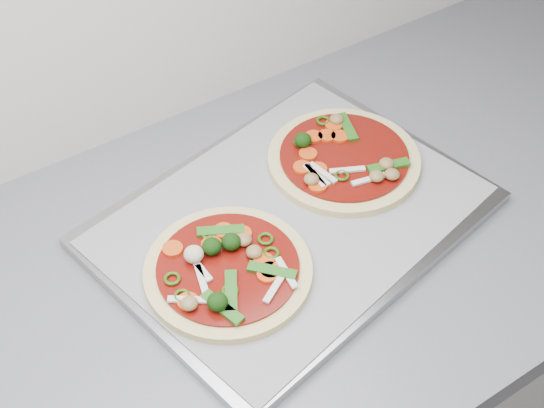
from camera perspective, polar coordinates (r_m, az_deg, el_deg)
baking_tray at (r=0.98m, az=1.43°, el=-1.14°), size 0.53×0.43×0.02m
parchment at (r=0.97m, az=1.44°, el=-0.79°), size 0.51×0.42×0.00m
pizza_left at (r=0.90m, az=-3.38°, el=-4.91°), size 0.27×0.27×0.03m
pizza_right at (r=1.03m, az=5.38°, el=3.43°), size 0.21×0.21×0.04m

